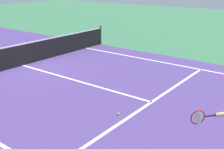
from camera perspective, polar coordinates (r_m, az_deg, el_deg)
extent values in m
plane|color=#38724C|center=(12.80, -17.71, 1.77)|extent=(60.00, 60.00, 0.00)
cube|color=#4C387A|center=(12.80, -17.71, 1.78)|extent=(10.62, 24.40, 0.00)
cube|color=white|center=(12.36, 15.63, 1.39)|extent=(0.10, 11.89, 0.01)
cube|color=white|center=(8.66, 8.07, -5.59)|extent=(8.22, 0.10, 0.01)
cube|color=white|center=(10.45, -7.37, -1.21)|extent=(0.10, 6.40, 0.01)
cylinder|color=#33383D|center=(16.24, -2.35, 8.06)|extent=(0.09, 0.09, 1.07)
cube|color=black|center=(12.69, -17.91, 3.74)|extent=(10.72, 0.02, 0.91)
cube|color=white|center=(12.58, -18.12, 5.85)|extent=(10.72, 0.03, 0.05)
cylinder|color=black|center=(5.32, 19.34, -7.95)|extent=(0.19, 0.16, 0.03)
torus|color=red|center=(5.20, 17.08, -8.34)|extent=(0.23, 0.20, 0.28)
cylinder|color=silver|center=(5.20, 17.08, -8.34)|extent=(0.16, 0.20, 0.25)
sphere|color=#CCE033|center=(7.80, 1.30, -8.03)|extent=(0.07, 0.07, 0.07)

